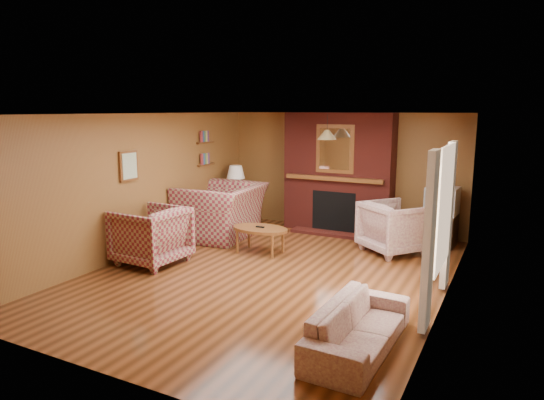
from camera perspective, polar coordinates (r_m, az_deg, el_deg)
The scene contains 20 objects.
floor at distance 7.47m, azimuth -0.19°, elevation -8.64°, with size 6.50×6.50×0.00m, color #45230E.
ceiling at distance 7.05m, azimuth -0.20°, elevation 10.10°, with size 6.50×6.50×0.00m, color white.
wall_back at distance 10.13m, azimuth 8.32°, elevation 3.34°, with size 6.50×6.50×0.00m, color brown.
wall_front at distance 4.60m, azimuth -19.27°, elevation -5.94°, with size 6.50×6.50×0.00m, color brown.
wall_left at distance 8.59m, azimuth -15.17°, elevation 1.79°, with size 6.50×6.50×0.00m, color brown.
wall_right at distance 6.43m, azimuth 20.01°, elevation -1.38°, with size 6.50×6.50×0.00m, color brown.
fireplace at distance 9.88m, azimuth 7.82°, elevation 3.07°, with size 2.20×0.82×2.40m.
window_right at distance 6.26m, azimuth 19.29°, elevation -2.34°, with size 0.10×1.85×2.00m.
bookshelf at distance 9.98m, azimuth -7.68°, elevation 5.94°, with size 0.09×0.55×0.71m.
botanical_print at distance 8.31m, azimuth -16.50°, elevation 3.86°, with size 0.05×0.40×0.50m.
pendant_light at distance 9.17m, azimuth 6.50°, elevation 7.65°, with size 0.36×0.36×0.48m.
plaid_loveseat at distance 9.48m, azimuth -5.98°, elevation -1.30°, with size 1.59×1.39×1.03m, color maroon.
plaid_armchair at distance 8.06m, azimuth -14.06°, elevation -4.07°, with size 0.99×1.02×0.93m, color maroon.
floral_sofa at distance 5.27m, azimuth 10.15°, elevation -14.46°, with size 1.69×0.66×0.49m, color beige.
floral_armchair at distance 8.68m, azimuth 14.18°, elevation -3.13°, with size 0.96×0.99×0.90m, color beige.
coffee_table at distance 8.40m, azimuth -1.41°, elevation -3.58°, with size 1.02×0.63×0.47m.
side_table at distance 10.44m, azimuth -4.23°, elevation -1.23°, with size 0.49×0.49×0.65m, color brown.
table_lamp at distance 10.32m, azimuth -4.28°, elevation 2.49°, with size 0.39×0.39×0.65m.
tv_stand at distance 9.39m, azimuth 19.18°, elevation -3.34°, with size 0.54×0.49×0.59m, color black.
crt_tv at distance 9.28m, azimuth 19.38°, elevation -0.08°, with size 0.57×0.57×0.50m.
Camera 1 is at (3.25, -6.26, 2.47)m, focal length 32.00 mm.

